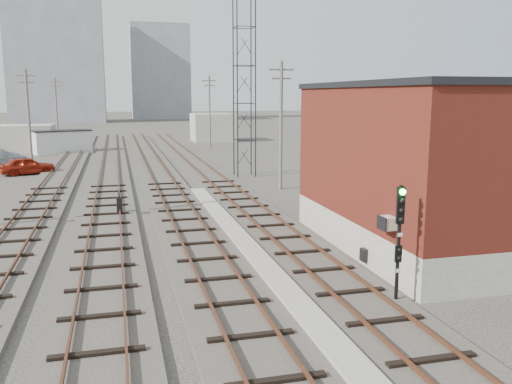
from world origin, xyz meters
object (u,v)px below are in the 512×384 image
object	(u,v)px
car_red	(27,166)
car_grey	(1,157)
signal_mast	(399,236)
site_trailer	(62,142)
switch_stand	(119,205)

from	to	relation	value
car_red	car_grey	world-z (taller)	car_red
car_red	signal_mast	bearing A→B (deg)	-173.56
site_trailer	car_grey	world-z (taller)	site_trailer
signal_mast	car_red	world-z (taller)	signal_mast
car_red	car_grey	xyz separation A→B (m)	(-3.48, 7.71, -0.04)
site_trailer	car_grey	xyz separation A→B (m)	(-4.84, -9.37, -0.65)
signal_mast	car_red	size ratio (longest dim) A/B	0.89
car_red	car_grey	size ratio (longest dim) A/B	0.90
signal_mast	car_red	xyz separation A→B (m)	(-15.93, 34.21, -1.53)
signal_mast	car_grey	xyz separation A→B (m)	(-19.41, 41.93, -1.58)
signal_mast	car_red	distance (m)	37.77
car_red	switch_stand	bearing A→B (deg)	-176.52
site_trailer	switch_stand	bearing A→B (deg)	-99.61
signal_mast	car_red	bearing A→B (deg)	114.97
switch_stand	site_trailer	world-z (taller)	site_trailer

